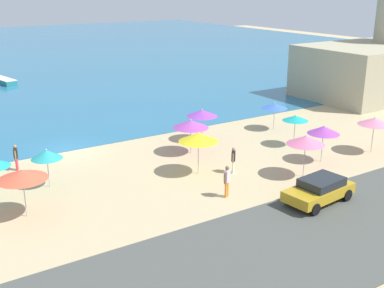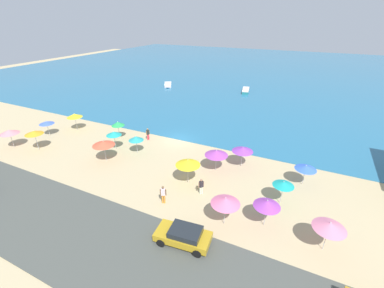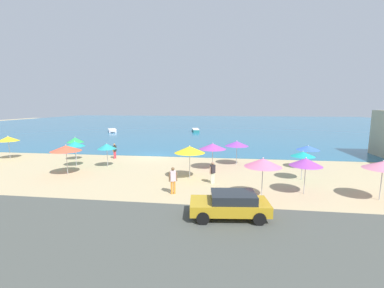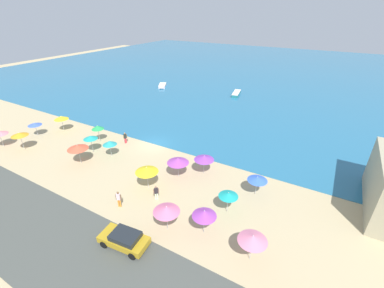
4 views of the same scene
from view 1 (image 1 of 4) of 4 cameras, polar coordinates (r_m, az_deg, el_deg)
name	(u,v)px [view 1 (image 1 of 4)]	position (r m, az deg, el deg)	size (l,w,h in m)	color
ground_plane	(66,152)	(34.82, -14.66, -0.90)	(160.00, 160.00, 0.00)	tan
coastal_road	(214,276)	(20.01, 2.62, -15.35)	(80.00, 8.00, 0.06)	#474B46
beach_umbrella_0	(295,118)	(35.16, 12.15, 3.01)	(1.85, 1.85, 2.33)	#B2B2B7
beach_umbrella_3	(375,121)	(35.26, 20.83, 2.53)	(2.25, 2.25, 2.55)	#B2B2B7
beach_umbrella_4	(22,175)	(25.08, -19.50, -3.44)	(2.50, 2.50, 2.58)	#B2B2B7
beach_umbrella_5	(191,124)	(32.78, -0.15, 2.39)	(2.48, 2.48, 2.44)	#B2B2B7
beach_umbrella_6	(275,106)	(38.96, 9.77, 4.47)	(2.05, 2.05, 2.21)	#B2B2B7
beach_umbrella_7	(198,137)	(29.07, 0.76, 0.82)	(2.44, 2.44, 2.71)	#B2B2B7
beach_umbrella_8	(324,130)	(32.38, 15.33, 1.62)	(2.09, 2.09, 2.49)	#B2B2B7
beach_umbrella_9	(47,154)	(28.49, -16.85, -1.19)	(1.79, 1.79, 2.31)	#B2B2B7
beach_umbrella_11	(306,140)	(29.43, 13.33, 0.45)	(2.30, 2.30, 2.66)	#B2B2B7
beach_umbrella_13	(202,113)	(35.60, 1.21, 3.68)	(2.30, 2.30, 2.42)	#B2B2B7
bather_0	(233,159)	(29.77, 4.92, -1.75)	(0.41, 0.45, 1.65)	#E9F5CD
bather_1	(16,156)	(32.04, -20.15, -1.35)	(0.33, 0.54, 1.68)	#E53946
bather_2	(227,180)	(26.35, 4.17, -4.24)	(0.53, 0.35, 1.82)	orange
parked_car_0	(319,189)	(26.56, 14.86, -5.22)	(4.21, 2.28, 1.33)	#B68E1D
skiff_nearshore	(3,81)	(61.39, -21.49, 7.00)	(2.26, 5.22, 0.62)	teal
harbor_fortress	(384,54)	(55.07, 21.80, 9.89)	(14.49, 9.74, 13.00)	tan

